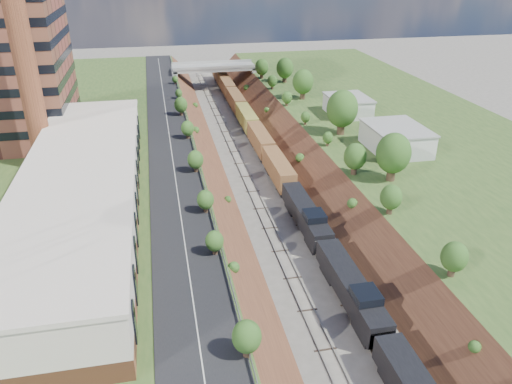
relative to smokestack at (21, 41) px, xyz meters
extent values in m
cube|color=#304F20|center=(3.00, 4.00, -22.50)|extent=(44.00, 180.00, 5.00)
cube|color=#304F20|center=(69.00, 4.00, -22.50)|extent=(44.00, 180.00, 5.00)
cube|color=brown|center=(25.00, 4.00, -25.00)|extent=(10.00, 180.00, 10.00)
cube|color=brown|center=(47.00, 4.00, -25.00)|extent=(10.00, 180.00, 10.00)
cube|color=gray|center=(33.40, 4.00, -24.91)|extent=(1.58, 180.00, 0.18)
cube|color=gray|center=(38.60, 4.00, -24.91)|extent=(1.58, 180.00, 0.18)
cube|color=black|center=(20.50, 4.00, -19.95)|extent=(8.00, 180.00, 0.10)
cube|color=#99999E|center=(24.60, 4.00, -19.45)|extent=(0.06, 171.00, 0.30)
cube|color=brown|center=(8.00, -18.00, -18.90)|extent=(14.00, 62.00, 2.20)
cube|color=beige|center=(8.00, -18.00, -15.65)|extent=(14.00, 62.00, 4.30)
cube|color=beige|center=(8.00, -18.00, -13.25)|extent=(14.30, 62.30, 0.50)
cylinder|color=brown|center=(0.00, 0.00, 0.00)|extent=(3.20, 3.20, 40.00)
cube|color=gray|center=(24.50, 66.00, -21.90)|extent=(1.50, 8.00, 6.20)
cube|color=gray|center=(47.50, 66.00, -21.90)|extent=(1.50, 8.00, 6.20)
cube|color=gray|center=(36.00, 66.00, -18.80)|extent=(24.00, 8.00, 1.00)
cube|color=gray|center=(36.00, 62.00, -18.00)|extent=(24.00, 0.30, 0.80)
cube|color=gray|center=(36.00, 70.00, -18.00)|extent=(24.00, 0.30, 0.80)
cube|color=silver|center=(59.50, -4.00, -18.00)|extent=(9.00, 12.00, 4.00)
cube|color=silver|center=(59.00, 18.00, -18.20)|extent=(8.00, 10.00, 3.60)
cylinder|color=#473323|center=(53.00, -16.00, -18.69)|extent=(1.30, 1.30, 2.62)
ellipsoid|color=#325E21|center=(53.00, -16.00, -15.54)|extent=(5.25, 5.25, 6.30)
cylinder|color=#473323|center=(24.20, -36.00, -19.39)|extent=(0.66, 0.66, 1.22)
ellipsoid|color=#325E21|center=(24.20, -36.00, -17.92)|extent=(2.45, 2.45, 2.94)
cube|color=black|center=(38.60, -37.08, -22.77)|extent=(2.83, 16.95, 2.66)
cube|color=black|center=(38.60, -19.13, -22.77)|extent=(2.83, 16.95, 2.66)
cube|color=brown|center=(38.60, 35.73, -22.40)|extent=(2.83, 90.76, 3.39)
camera|label=1|loc=(18.61, -80.55, 11.86)|focal=35.00mm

